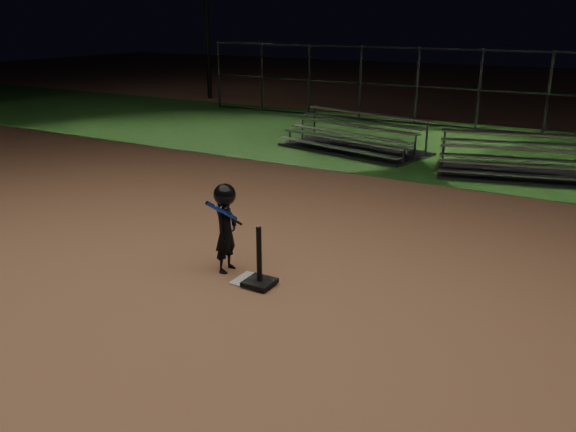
{
  "coord_description": "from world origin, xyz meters",
  "views": [
    {
      "loc": [
        4.04,
        -6.05,
        3.42
      ],
      "look_at": [
        0.0,
        1.0,
        0.65
      ],
      "focal_mm": 36.58,
      "sensor_mm": 36.0,
      "label": 1
    }
  ],
  "objects_px": {
    "batting_tee": "(259,274)",
    "child_batter": "(226,226)",
    "home_plate": "(252,281)",
    "bleacher_left": "(354,143)",
    "bleacher_right": "(521,168)"
  },
  "relations": [
    {
      "from": "bleacher_left",
      "to": "child_batter",
      "type": "bearing_deg",
      "value": -65.64
    },
    {
      "from": "home_plate",
      "to": "child_batter",
      "type": "bearing_deg",
      "value": 163.66
    },
    {
      "from": "child_batter",
      "to": "bleacher_left",
      "type": "height_order",
      "value": "child_batter"
    },
    {
      "from": "child_batter",
      "to": "home_plate",
      "type": "bearing_deg",
      "value": -111.08
    },
    {
      "from": "home_plate",
      "to": "bleacher_left",
      "type": "height_order",
      "value": "bleacher_left"
    },
    {
      "from": "batting_tee",
      "to": "child_batter",
      "type": "distance_m",
      "value": 0.86
    },
    {
      "from": "batting_tee",
      "to": "bleacher_left",
      "type": "relative_size",
      "value": 0.2
    },
    {
      "from": "home_plate",
      "to": "bleacher_left",
      "type": "relative_size",
      "value": 0.11
    },
    {
      "from": "child_batter",
      "to": "bleacher_left",
      "type": "relative_size",
      "value": 0.3
    },
    {
      "from": "bleacher_right",
      "to": "bleacher_left",
      "type": "bearing_deg",
      "value": 158.18
    },
    {
      "from": "child_batter",
      "to": "bleacher_right",
      "type": "xyz_separation_m",
      "value": [
        2.73,
        7.55,
        -0.49
      ]
    },
    {
      "from": "home_plate",
      "to": "batting_tee",
      "type": "xyz_separation_m",
      "value": [
        0.17,
        -0.06,
        0.17
      ]
    },
    {
      "from": "bleacher_left",
      "to": "bleacher_right",
      "type": "relative_size",
      "value": 1.08
    },
    {
      "from": "bleacher_left",
      "to": "bleacher_right",
      "type": "distance_m",
      "value": 4.41
    },
    {
      "from": "home_plate",
      "to": "batting_tee",
      "type": "height_order",
      "value": "batting_tee"
    }
  ]
}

